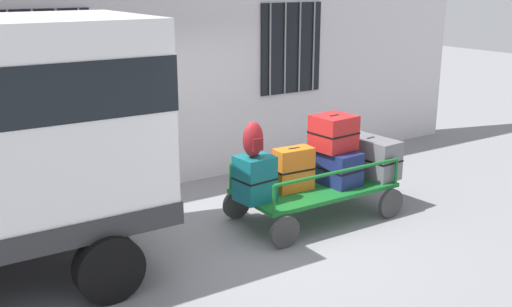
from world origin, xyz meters
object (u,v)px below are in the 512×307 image
luggage_cart (314,192)px  suitcase_center_bottom (334,166)px  backpack (253,140)px  suitcase_center_middle (334,132)px  suitcase_midleft_bottom (294,169)px  suitcase_left_bottom (255,178)px  suitcase_midright_bottom (370,156)px

luggage_cart → suitcase_center_bottom: 0.45m
backpack → suitcase_center_middle: bearing=3.2°
suitcase_midleft_bottom → backpack: size_ratio=1.30×
suitcase_center_bottom → suitcase_center_middle: bearing=90.0°
suitcase_center_middle → suitcase_left_bottom: bearing=-178.3°
suitcase_center_bottom → suitcase_midright_bottom: suitcase_midright_bottom is taller
suitcase_left_bottom → suitcase_center_middle: (1.28, 0.04, 0.40)m
suitcase_center_bottom → luggage_cart: bearing=178.8°
suitcase_center_middle → backpack: size_ratio=1.28×
luggage_cart → suitcase_midleft_bottom: bearing=173.0°
suitcase_center_middle → suitcase_center_bottom: bearing=-90.0°
luggage_cart → suitcase_center_middle: 0.84m
suitcase_midleft_bottom → suitcase_center_middle: size_ratio=1.01×
suitcase_center_middle → suitcase_midright_bottom: bearing=-4.0°
suitcase_center_bottom → suitcase_center_middle: size_ratio=1.37×
suitcase_center_bottom → backpack: bearing=-178.0°
backpack → suitcase_midleft_bottom: bearing=7.6°
suitcase_midleft_bottom → suitcase_center_bottom: size_ratio=0.74×
suitcase_center_middle → suitcase_midright_bottom: size_ratio=0.63×
suitcase_center_bottom → suitcase_midright_bottom: size_ratio=0.86×
suitcase_left_bottom → suitcase_center_bottom: size_ratio=0.75×
suitcase_center_bottom → suitcase_midright_bottom: (0.64, -0.02, 0.04)m
suitcase_midleft_bottom → suitcase_center_bottom: 0.65m
luggage_cart → suitcase_midright_bottom: bearing=-1.4°
suitcase_left_bottom → luggage_cart: bearing=0.9°
suitcase_midleft_bottom → suitcase_midright_bottom: suitcase_midleft_bottom is taller
suitcase_left_bottom → suitcase_center_middle: size_ratio=1.03×
suitcase_left_bottom → suitcase_midleft_bottom: 0.64m
suitcase_midleft_bottom → backpack: 0.86m
luggage_cart → suitcase_midleft_bottom: size_ratio=3.79×
suitcase_left_bottom → suitcase_center_middle: 1.35m
suitcase_left_bottom → suitcase_center_bottom: suitcase_left_bottom is taller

